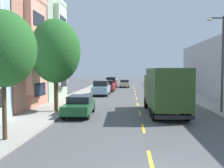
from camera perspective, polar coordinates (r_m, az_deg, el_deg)
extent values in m
plane|color=#4C4C4F|center=(37.03, 5.34, -1.90)|extent=(160.00, 160.00, 0.00)
cube|color=#99968E|center=(35.59, -6.11, -2.00)|extent=(3.20, 120.00, 0.14)
cube|color=#99968E|center=(35.89, 16.82, -2.07)|extent=(3.20, 120.00, 0.14)
cube|color=yellow|center=(9.49, 8.87, -16.99)|extent=(0.14, 2.20, 0.01)
cube|color=yellow|center=(14.27, 7.21, -10.07)|extent=(0.14, 2.20, 0.01)
cube|color=yellow|center=(19.17, 6.42, -6.65)|extent=(0.14, 2.20, 0.01)
cube|color=yellow|center=(24.11, 5.96, -4.62)|extent=(0.14, 2.20, 0.01)
cube|color=yellow|center=(29.07, 5.65, -3.28)|extent=(0.14, 2.20, 0.01)
cube|color=yellow|center=(34.04, 5.44, -2.34)|extent=(0.14, 2.20, 0.01)
cube|color=yellow|center=(39.02, 5.28, -1.63)|extent=(0.14, 2.20, 0.01)
cube|color=yellow|center=(44.00, 5.16, -1.09)|extent=(0.14, 2.20, 0.01)
cube|color=yellow|center=(48.99, 5.06, -0.65)|extent=(0.14, 2.20, 0.01)
cube|color=yellow|center=(53.98, 4.98, -0.30)|extent=(0.14, 2.20, 0.01)
cube|color=#E19B83|center=(21.33, -17.08, 7.89)|extent=(0.55, 3.19, 7.33)
cube|color=#1E232D|center=(21.21, -16.19, -1.21)|extent=(0.04, 2.43, 1.10)
cube|color=#1E232D|center=(21.18, -16.31, 6.41)|extent=(0.04, 2.43, 1.10)
cube|color=#1E232D|center=(21.53, -16.43, 13.91)|extent=(0.04, 2.43, 1.10)
cube|color=#99AD8E|center=(30.80, -23.95, 7.10)|extent=(12.95, 7.10, 11.04)
cube|color=beige|center=(28.31, -11.69, 8.57)|extent=(0.55, 3.19, 8.61)
cube|color=#1E232D|center=(28.13, -11.02, 0.51)|extent=(0.04, 2.43, 1.10)
cube|color=#1E232D|center=(28.17, -11.09, 7.25)|extent=(0.04, 2.43, 1.10)
cube|color=#1E232D|center=(28.60, -11.17, 13.88)|extent=(0.04, 2.43, 1.10)
cylinder|color=#47331E|center=(12.19, -23.57, -5.26)|extent=(0.20, 0.20, 2.79)
ellipsoid|color=#235B23|center=(12.10, -23.86, 7.42)|extent=(2.96, 2.96, 3.44)
cylinder|color=#47331E|center=(19.40, -12.77, -2.06)|extent=(0.31, 0.31, 2.77)
ellipsoid|color=#235B23|center=(19.37, -12.88, 7.41)|extent=(3.77, 3.77, 4.84)
cylinder|color=#38383D|center=(20.17, 24.11, 4.14)|extent=(0.16, 0.16, 7.13)
cylinder|color=#38383D|center=(20.35, 22.84, 13.85)|extent=(1.10, 0.10, 0.10)
ellipsoid|color=silver|center=(20.18, 21.45, 13.68)|extent=(0.44, 0.28, 0.20)
cube|color=#2D471E|center=(17.81, 12.54, -0.87)|extent=(2.59, 5.40, 2.75)
cube|color=#2D471E|center=(21.58, 10.70, -0.89)|extent=(2.37, 1.98, 2.20)
cube|color=black|center=(22.44, 10.37, 0.51)|extent=(2.02, 0.15, 0.97)
cube|color=black|center=(15.50, 14.22, -7.47)|extent=(2.40, 0.25, 0.24)
cylinder|color=black|center=(21.94, 13.39, -4.21)|extent=(0.32, 0.97, 0.96)
cylinder|color=black|center=(21.62, 7.86, -4.26)|extent=(0.32, 0.97, 0.96)
cylinder|color=black|center=(16.81, 16.97, -6.51)|extent=(0.32, 0.97, 0.96)
cylinder|color=black|center=(16.40, 9.74, -6.66)|extent=(0.32, 0.97, 0.96)
cylinder|color=black|center=(17.86, 16.06, -5.93)|extent=(0.32, 0.97, 0.96)
cylinder|color=black|center=(17.47, 9.26, -6.05)|extent=(0.32, 0.97, 0.96)
cube|color=orange|center=(36.11, 12.34, -0.93)|extent=(2.03, 5.31, 0.80)
cube|color=black|center=(37.22, 12.10, 0.28)|extent=(1.77, 1.60, 0.60)
cylinder|color=black|center=(38.05, 13.29, -1.34)|extent=(0.22, 0.66, 0.66)
cylinder|color=black|center=(37.81, 10.62, -1.33)|extent=(0.22, 0.66, 0.66)
cylinder|color=black|center=(34.50, 14.20, -1.80)|extent=(0.22, 0.66, 0.66)
cylinder|color=black|center=(34.25, 11.26, -1.80)|extent=(0.22, 0.66, 0.66)
cube|color=#194C28|center=(18.08, -7.48, -5.24)|extent=(1.92, 4.54, 0.60)
cube|color=black|center=(18.22, -7.37, -3.43)|extent=(1.64, 2.20, 0.50)
cylinder|color=black|center=(16.81, -11.08, -6.95)|extent=(0.24, 0.67, 0.66)
cylinder|color=black|center=(16.51, -5.70, -7.09)|extent=(0.24, 0.67, 0.66)
cylinder|color=black|center=(19.75, -8.95, -5.42)|extent=(0.24, 0.67, 0.66)
cylinder|color=black|center=(19.50, -4.38, -5.50)|extent=(0.24, 0.67, 0.66)
cube|color=maroon|center=(49.36, -0.16, 0.29)|extent=(2.07, 4.85, 0.90)
cube|color=black|center=(49.32, -0.16, 1.22)|extent=(1.79, 2.83, 0.70)
cylinder|color=black|center=(47.86, -1.39, -0.34)|extent=(0.24, 0.67, 0.66)
cylinder|color=black|center=(47.68, 0.67, -0.35)|extent=(0.24, 0.67, 0.66)
cylinder|color=black|center=(51.10, -0.94, -0.12)|extent=(0.24, 0.67, 0.66)
cylinder|color=black|center=(50.93, 0.99, -0.13)|extent=(0.24, 0.67, 0.66)
cube|color=navy|center=(51.57, 10.00, 0.37)|extent=(2.01, 4.83, 0.90)
cube|color=black|center=(51.54, 10.01, 1.25)|extent=(1.75, 2.81, 0.70)
cylinder|color=black|center=(53.32, 10.72, -0.04)|extent=(0.23, 0.66, 0.66)
cylinder|color=black|center=(53.13, 8.87, -0.03)|extent=(0.23, 0.66, 0.66)
cylinder|color=black|center=(50.09, 11.19, -0.24)|extent=(0.23, 0.66, 0.66)
cylinder|color=black|center=(49.89, 9.22, -0.24)|extent=(0.23, 0.66, 0.66)
cube|color=silver|center=(58.31, 9.13, 0.56)|extent=(1.94, 4.75, 0.62)
cube|color=black|center=(57.92, 9.17, 1.12)|extent=(1.68, 2.86, 0.55)
cylinder|color=black|center=(60.01, 9.71, 0.33)|extent=(0.24, 0.67, 0.66)
cylinder|color=black|center=(59.83, 8.19, 0.33)|extent=(0.24, 0.67, 0.66)
cylinder|color=black|center=(56.84, 10.11, 0.17)|extent=(0.24, 0.67, 0.66)
cylinder|color=black|center=(56.66, 8.50, 0.17)|extent=(0.24, 0.67, 0.66)
cube|color=#7A9EC6|center=(32.27, -2.47, -1.25)|extent=(2.01, 4.82, 0.90)
cube|color=black|center=(32.21, -2.48, 0.17)|extent=(1.75, 2.80, 0.70)
cylinder|color=black|center=(30.82, -4.46, -2.30)|extent=(0.23, 0.66, 0.66)
cylinder|color=black|center=(30.59, -1.26, -2.33)|extent=(0.23, 0.66, 0.66)
cylinder|color=black|center=(34.03, -3.57, -1.78)|extent=(0.23, 0.66, 0.66)
cylinder|color=black|center=(33.82, -0.66, -1.81)|extent=(0.23, 0.66, 0.66)
cube|color=#AD1E1E|center=(38.74, -0.94, -0.58)|extent=(2.07, 5.33, 0.80)
cube|color=black|center=(37.54, -1.13, 0.37)|extent=(1.78, 1.61, 0.60)
cylinder|color=black|center=(37.08, -2.60, -1.37)|extent=(0.23, 0.66, 0.66)
cylinder|color=black|center=(36.89, 0.15, -1.39)|extent=(0.23, 0.66, 0.66)
cylinder|color=black|center=(40.65, -1.93, -0.97)|extent=(0.23, 0.66, 0.66)
cylinder|color=black|center=(40.48, 0.57, -0.98)|extent=(0.23, 0.66, 0.66)
cube|color=tan|center=(47.68, 2.92, 0.00)|extent=(1.80, 4.50, 0.60)
cube|color=black|center=(47.88, 2.93, 0.68)|extent=(1.58, 2.16, 0.50)
cylinder|color=black|center=(46.19, 1.90, -0.47)|extent=(0.22, 0.66, 0.66)
cylinder|color=black|center=(46.16, 3.86, -0.48)|extent=(0.22, 0.66, 0.66)
cylinder|color=black|center=(49.25, 2.04, -0.24)|extent=(0.22, 0.66, 0.66)
cylinder|color=black|center=(49.21, 3.88, -0.25)|extent=(0.22, 0.66, 0.66)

